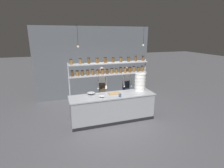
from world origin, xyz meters
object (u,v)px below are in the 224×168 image
prep_bowl_near_left (91,94)px  prep_bowl_center_front (102,97)px  container_stack (140,82)px  cutting_board (115,93)px  serving_cup_front (120,95)px  chef_left (102,87)px  spice_shelf_unit (109,70)px  chef_center (126,85)px

prep_bowl_near_left → prep_bowl_center_front: (0.27, -0.37, -0.01)m
container_stack → prep_bowl_center_front: (-1.49, -0.30, -0.29)m
cutting_board → serving_cup_front: size_ratio=3.70×
chef_left → cutting_board: chef_left is taller
spice_shelf_unit → prep_bowl_near_left: (-0.67, -0.09, -0.75)m
serving_cup_front → spice_shelf_unit: bearing=105.6°
cutting_board → serving_cup_front: bearing=-80.1°
chef_center → serving_cup_front: 1.21m
spice_shelf_unit → prep_bowl_near_left: 1.01m
spice_shelf_unit → prep_bowl_center_front: 0.98m
serving_cup_front → container_stack: bearing=24.9°
chef_left → chef_center: bearing=21.8°
chef_left → prep_bowl_near_left: 0.68m
chef_left → cutting_board: (0.27, -0.60, -0.07)m
chef_center → cutting_board: (-0.70, -0.67, -0.04)m
chef_left → serving_cup_front: (0.33, -0.95, -0.03)m
spice_shelf_unit → container_stack: bearing=-8.6°
spice_shelf_unit → chef_left: size_ratio=1.58×
spice_shelf_unit → prep_bowl_near_left: size_ratio=10.75×
container_stack → chef_left: bearing=157.5°
chef_left → cutting_board: 0.66m
chef_left → prep_bowl_center_front: size_ratio=10.01×
chef_center → container_stack: (0.28, -0.59, 0.26)m
chef_center → prep_bowl_center_front: 1.50m
container_stack → serving_cup_front: container_stack is taller
prep_bowl_center_front → serving_cup_front: 0.58m
chef_center → container_stack: size_ratio=2.72×
chef_left → prep_bowl_center_front: chef_left is taller
container_stack → prep_bowl_near_left: (-1.76, 0.07, -0.28)m
container_stack → chef_center: bearing=115.5°
prep_bowl_center_front → chef_center: bearing=36.5°
spice_shelf_unit → prep_bowl_near_left: bearing=-172.0°
container_stack → serving_cup_front: 1.05m
prep_bowl_near_left → spice_shelf_unit: bearing=8.0°
prep_bowl_center_front → serving_cup_front: size_ratio=1.60×
spice_shelf_unit → prep_bowl_center_front: (-0.40, -0.46, -0.77)m
chef_center → cutting_board: size_ratio=4.19×
cutting_board → prep_bowl_near_left: 0.79m
chef_left → serving_cup_front: chef_left is taller
chef_left → container_stack: size_ratio=2.80×
chef_left → container_stack: chef_left is taller
cutting_board → prep_bowl_center_front: prep_bowl_center_front is taller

